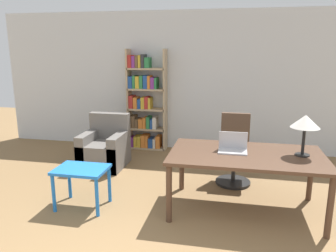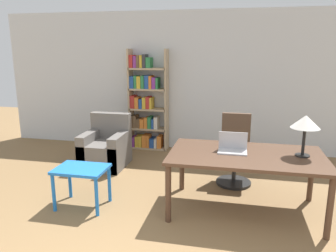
% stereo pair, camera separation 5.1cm
% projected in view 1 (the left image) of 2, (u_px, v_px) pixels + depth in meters
% --- Properties ---
extents(wall_back, '(8.00, 0.06, 2.70)m').
position_uv_depth(wall_back, '(195.00, 82.00, 6.39)').
color(wall_back, silver).
rests_on(wall_back, ground_plane).
extents(desk, '(1.85, 1.06, 0.75)m').
position_uv_depth(desk, '(246.00, 159.00, 3.98)').
color(desk, '#4C3323').
rests_on(desk, ground_plane).
extents(laptop, '(0.35, 0.24, 0.24)m').
position_uv_depth(laptop, '(233.00, 147.00, 4.04)').
color(laptop, '#B2B2B7').
rests_on(laptop, desk).
extents(table_lamp, '(0.33, 0.33, 0.49)m').
position_uv_depth(table_lamp, '(305.00, 123.00, 3.81)').
color(table_lamp, black).
rests_on(table_lamp, desk).
extents(office_chair, '(0.52, 0.52, 1.05)m').
position_uv_depth(office_chair, '(234.00, 153.00, 4.92)').
color(office_chair, black).
rests_on(office_chair, ground_plane).
extents(side_table_blue, '(0.64, 0.47, 0.52)m').
position_uv_depth(side_table_blue, '(81.00, 174.00, 4.13)').
color(side_table_blue, blue).
rests_on(side_table_blue, ground_plane).
extents(armchair, '(0.71, 0.78, 0.88)m').
position_uv_depth(armchair, '(105.00, 149.00, 5.65)').
color(armchair, '#66605B').
rests_on(armchair, ground_plane).
extents(bookshelf, '(0.77, 0.28, 1.99)m').
position_uv_depth(bookshelf, '(144.00, 105.00, 6.50)').
color(bookshelf, tan).
rests_on(bookshelf, ground_plane).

